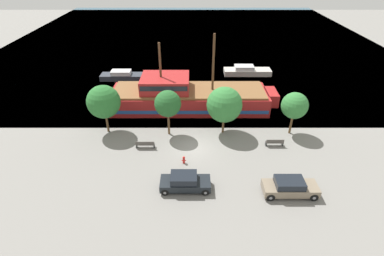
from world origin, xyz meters
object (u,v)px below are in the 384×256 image
(moored_boat_outer, at_px, (247,71))
(parked_car_curb_front, at_px, (185,182))
(bench_promenade_west, at_px, (146,144))
(fire_hydrant, at_px, (184,160))
(moored_boat_dockside, at_px, (125,76))
(pirate_ship, at_px, (188,96))
(bench_promenade_east, at_px, (275,142))
(parked_car_curb_mid, at_px, (291,187))

(moored_boat_outer, distance_m, parked_car_curb_front, 28.86)
(moored_boat_outer, relative_size, bench_promenade_west, 3.90)
(fire_hydrant, bearing_deg, moored_boat_outer, 67.53)
(moored_boat_outer, bearing_deg, bench_promenade_west, -123.33)
(moored_boat_dockside, relative_size, fire_hydrant, 9.93)
(moored_boat_outer, bearing_deg, fire_hydrant, -112.47)
(moored_boat_dockside, distance_m, parked_car_curb_front, 27.07)
(bench_promenade_west, bearing_deg, parked_car_curb_front, -55.20)
(moored_boat_dockside, bearing_deg, moored_boat_outer, 6.08)
(pirate_ship, height_order, bench_promenade_east, pirate_ship)
(moored_boat_outer, height_order, bench_promenade_west, moored_boat_outer)
(parked_car_curb_front, distance_m, bench_promenade_west, 7.48)
(moored_boat_dockside, relative_size, bench_promenade_east, 4.09)
(parked_car_curb_mid, height_order, bench_promenade_west, parked_car_curb_mid)
(moored_boat_outer, bearing_deg, parked_car_curb_front, -109.41)
(bench_promenade_east, relative_size, bench_promenade_west, 0.95)
(fire_hydrant, bearing_deg, parked_car_curb_front, -87.13)
(pirate_ship, bearing_deg, parked_car_curb_mid, -61.03)
(moored_boat_dockside, bearing_deg, pirate_ship, -44.05)
(moored_boat_outer, bearing_deg, parked_car_curb_mid, -91.54)
(pirate_ship, relative_size, parked_car_curb_mid, 4.63)
(moored_boat_dockside, height_order, bench_promenade_east, moored_boat_dockside)
(fire_hydrant, bearing_deg, bench_promenade_west, 148.09)
(bench_promenade_east, distance_m, bench_promenade_west, 13.58)
(fire_hydrant, relative_size, bench_promenade_east, 0.41)
(parked_car_curb_front, distance_m, bench_promenade_east, 11.36)
(moored_boat_outer, distance_m, parked_car_curb_mid, 27.88)
(pirate_ship, relative_size, bench_promenade_east, 11.38)
(pirate_ship, bearing_deg, parked_car_curb_front, -89.80)
(parked_car_curb_mid, bearing_deg, bench_promenade_east, 86.31)
(bench_promenade_east, bearing_deg, bench_promenade_west, -178.42)
(moored_boat_outer, xyz_separation_m, fire_hydrant, (-9.77, -23.63, -0.16))
(fire_hydrant, bearing_deg, pirate_ship, 89.38)
(pirate_ship, xyz_separation_m, moored_boat_dockside, (-10.03, 9.70, -1.01))
(parked_car_curb_front, relative_size, bench_promenade_east, 2.33)
(pirate_ship, relative_size, moored_boat_outer, 2.78)
(moored_boat_outer, xyz_separation_m, bench_promenade_east, (-0.29, -20.71, -0.13))
(pirate_ship, height_order, bench_promenade_west, pirate_ship)
(pirate_ship, height_order, fire_hydrant, pirate_ship)
(pirate_ship, height_order, moored_boat_outer, pirate_ship)
(pirate_ship, distance_m, parked_car_curb_mid, 18.39)
(pirate_ship, xyz_separation_m, moored_boat_outer, (9.65, 11.80, -0.98))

